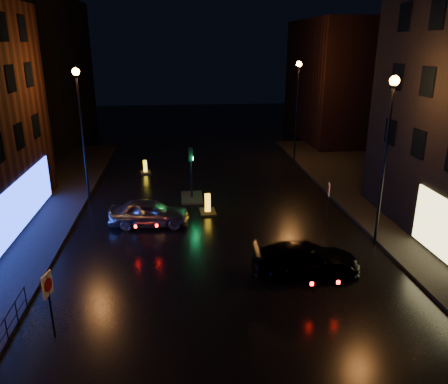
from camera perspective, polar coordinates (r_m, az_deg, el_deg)
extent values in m
plane|color=black|center=(16.56, 2.00, -17.23)|extent=(120.00, 120.00, 0.00)
cube|color=black|center=(50.30, -23.04, 14.36)|extent=(8.00, 16.00, 14.00)
cube|color=black|center=(48.45, 14.87, 13.89)|extent=(8.00, 14.00, 12.00)
cylinder|color=black|center=(28.43, -17.91, 6.32)|extent=(0.14, 0.14, 8.00)
cylinder|color=black|center=(27.90, -18.76, 14.35)|extent=(0.20, 0.20, 0.25)
sphere|color=orange|center=(27.89, -18.79, 14.66)|extent=(0.44, 0.44, 0.44)
cylinder|color=black|center=(22.32, 20.12, 2.78)|extent=(0.14, 0.14, 8.00)
cylinder|color=black|center=(21.63, 21.34, 13.00)|extent=(0.20, 0.20, 0.25)
sphere|color=orange|center=(21.62, 21.38, 13.39)|extent=(0.44, 0.44, 0.44)
cylinder|color=black|center=(37.01, 9.42, 9.73)|extent=(0.14, 0.14, 8.00)
cylinder|color=black|center=(36.59, 9.77, 15.92)|extent=(0.20, 0.20, 0.25)
sphere|color=orange|center=(36.59, 9.78, 16.15)|extent=(0.44, 0.44, 0.44)
cube|color=black|center=(28.92, -4.22, -0.73)|extent=(1.40, 2.40, 0.12)
cylinder|color=black|center=(28.49, -4.29, 1.81)|extent=(0.12, 0.12, 2.80)
cube|color=black|center=(28.06, -4.37, 4.93)|extent=(0.28, 0.22, 0.90)
cylinder|color=#0CFF59|center=(28.14, -4.07, 4.39)|extent=(0.05, 0.18, 0.18)
cylinder|color=black|center=(18.82, -24.48, -12.47)|extent=(0.04, 0.04, 1.00)
imported|color=#93959A|center=(24.80, -9.73, -2.66)|extent=(4.53, 2.03, 1.51)
imported|color=black|center=(19.87, 10.65, -8.58)|extent=(4.86, 2.09, 1.40)
cube|color=black|center=(26.45, -2.14, -2.61)|extent=(0.99, 1.43, 0.11)
cube|color=yellow|center=(26.24, -2.16, -1.44)|extent=(0.33, 0.22, 1.15)
cube|color=black|center=(26.24, -2.16, -1.44)|extent=(0.35, 0.04, 0.69)
cube|color=black|center=(35.07, -10.22, 2.55)|extent=(0.93, 1.26, 0.10)
cube|color=yellow|center=(34.94, -10.26, 3.31)|extent=(0.29, 0.21, 0.97)
cube|color=black|center=(34.94, -10.26, 3.31)|extent=(0.29, 0.06, 0.58)
cylinder|color=black|center=(16.51, -21.70, -13.82)|extent=(0.07, 0.07, 2.42)
cube|color=white|center=(16.07, -22.08, -11.16)|extent=(0.19, 0.60, 0.82)
cylinder|color=#B20C0C|center=(16.05, -21.98, -11.18)|extent=(0.13, 0.48, 0.48)
cylinder|color=black|center=(25.84, 13.42, -1.30)|extent=(0.06, 0.06, 2.12)
cube|color=white|center=(25.59, 13.55, 0.32)|extent=(0.17, 0.53, 0.72)
cylinder|color=#B20C0C|center=(25.59, 13.49, 0.32)|extent=(0.12, 0.42, 0.42)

